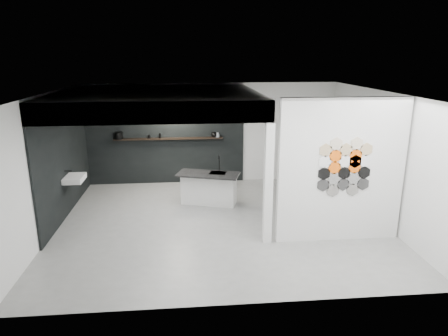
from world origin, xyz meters
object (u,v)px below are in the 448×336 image
(glass_bowl, at_px, (217,136))
(bottle_dark, at_px, (160,136))
(glass_vase, at_px, (217,135))
(kitchen_island, at_px, (209,188))
(kettle, at_px, (214,135))
(wall_basin, at_px, (75,179))
(utensil_cup, at_px, (149,137))
(partition_panel, at_px, (341,171))
(stockpot, at_px, (119,136))

(glass_bowl, xyz_separation_m, bottle_dark, (-1.58, 0.00, 0.02))
(glass_vase, bearing_deg, kitchen_island, -101.42)
(kitchen_island, bearing_deg, kettle, 98.51)
(wall_basin, distance_m, glass_bowl, 4.00)
(glass_bowl, relative_size, utensil_cup, 1.41)
(partition_panel, height_order, kitchen_island, partition_panel)
(wall_basin, height_order, stockpot, stockpot)
(kitchen_island, distance_m, glass_bowl, 1.96)
(kettle, bearing_deg, stockpot, -164.95)
(kettle, height_order, bottle_dark, kettle)
(wall_basin, height_order, kitchen_island, kitchen_island)
(glass_bowl, distance_m, glass_vase, 0.02)
(kettle, bearing_deg, wall_basin, -132.96)
(stockpot, relative_size, glass_vase, 1.84)
(partition_panel, xyz_separation_m, glass_vase, (-2.08, 3.87, -0.02))
(wall_basin, bearing_deg, kettle, 31.98)
(partition_panel, bearing_deg, kitchen_island, 137.72)
(partition_panel, height_order, utensil_cup, partition_panel)
(kettle, distance_m, glass_bowl, 0.09)
(stockpot, bearing_deg, kettle, 0.00)
(kettle, height_order, glass_vase, kettle)
(stockpot, height_order, glass_vase, stockpot)
(glass_vase, bearing_deg, stockpot, 180.00)
(kitchen_island, distance_m, bottle_dark, 2.31)
(glass_bowl, height_order, glass_vase, glass_vase)
(kettle, height_order, utensil_cup, kettle)
(partition_panel, bearing_deg, stockpot, 141.01)
(wall_basin, relative_size, utensil_cup, 6.95)
(wall_basin, distance_m, utensil_cup, 2.61)
(kettle, xyz_separation_m, bottle_dark, (-1.50, 0.00, -0.01))
(bottle_dark, bearing_deg, utensil_cup, 180.00)
(kitchen_island, bearing_deg, bottle_dark, 143.82)
(partition_panel, distance_m, kettle, 4.43)
(partition_panel, bearing_deg, utensil_cup, 135.65)
(wall_basin, relative_size, stockpot, 2.62)
(partition_panel, relative_size, glass_vase, 22.52)
(partition_panel, bearing_deg, kettle, 119.18)
(utensil_cup, bearing_deg, kettle, 0.00)
(wall_basin, xyz_separation_m, glass_bowl, (3.39, 2.07, 0.51))
(wall_basin, height_order, kettle, kettle)
(stockpot, bearing_deg, utensil_cup, 0.00)
(glass_bowl, height_order, bottle_dark, bottle_dark)
(utensil_cup, bearing_deg, wall_basin, -126.19)
(partition_panel, bearing_deg, wall_basin, 161.77)
(glass_bowl, bearing_deg, kitchen_island, -101.42)
(stockpot, relative_size, kettle, 1.32)
(kettle, relative_size, utensil_cup, 2.01)
(stockpot, bearing_deg, wall_basin, -108.48)
(wall_basin, bearing_deg, glass_bowl, 31.35)
(stockpot, relative_size, bottle_dark, 1.67)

